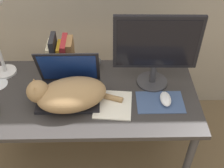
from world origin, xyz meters
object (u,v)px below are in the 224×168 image
Objects in this scene: laptop at (69,87)px; cat at (68,94)px; notepad at (113,105)px; book_row at (61,56)px; external_monitor at (156,48)px; webcam at (98,62)px; computer_mouse at (166,99)px.

laptop reaches higher than cat.
book_row is at bearing 134.90° from notepad.
external_monitor reaches higher than laptop.
cat is at bearing -115.37° from webcam.
notepad is at bearing -21.48° from laptop.
cat is at bearing -160.46° from external_monitor.
notepad is (0.24, -0.09, -0.05)m from laptop.
notepad is 0.34m from webcam.
cat reaches higher than webcam.
computer_mouse is at bearing -38.91° from webcam.
cat is at bearing -77.37° from book_row.
webcam is (-0.09, 0.33, 0.04)m from notepad.
computer_mouse is 0.48× the size of notepad.
webcam is (-0.38, 0.30, 0.03)m from computer_mouse.
webcam is at bearing 105.14° from notepad.
cat is at bearing -179.01° from computer_mouse.
webcam is at bearing 141.09° from computer_mouse.
book_row is (-0.59, 0.28, 0.09)m from computer_mouse.
external_monitor is at bearing -24.26° from webcam.
external_monitor is 1.99× the size of notepad.
book_row is 1.04× the size of notepad.
external_monitor is 1.91× the size of book_row.
laptop is 0.53m from computer_mouse.
book_row is at bearing 167.25° from external_monitor.
external_monitor reaches higher than webcam.
laptop is 4.58× the size of webcam.
external_monitor is 0.40m from webcam.
book_row is at bearing 102.63° from cat.
cat is 6.80× the size of webcam.
external_monitor reaches higher than notepad.
laptop is at bearing 172.24° from computer_mouse.
book_row is at bearing -173.48° from webcam.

